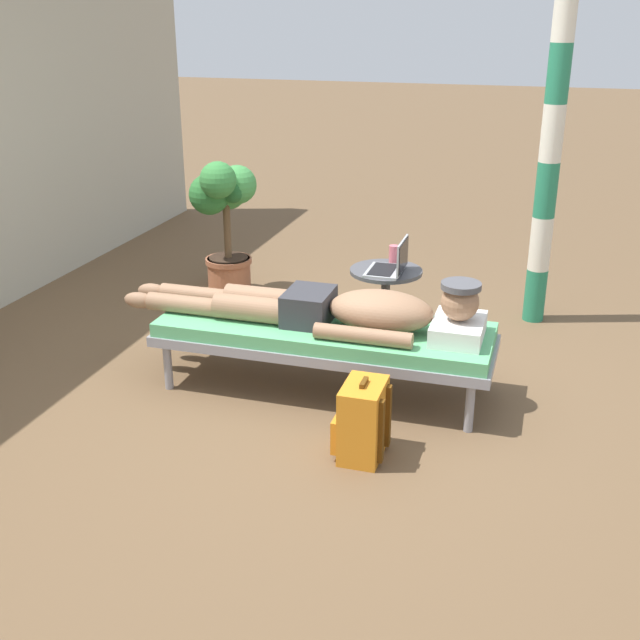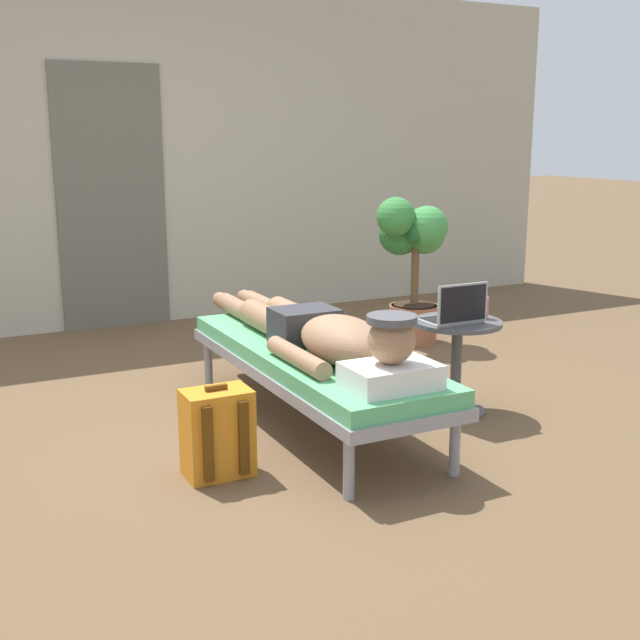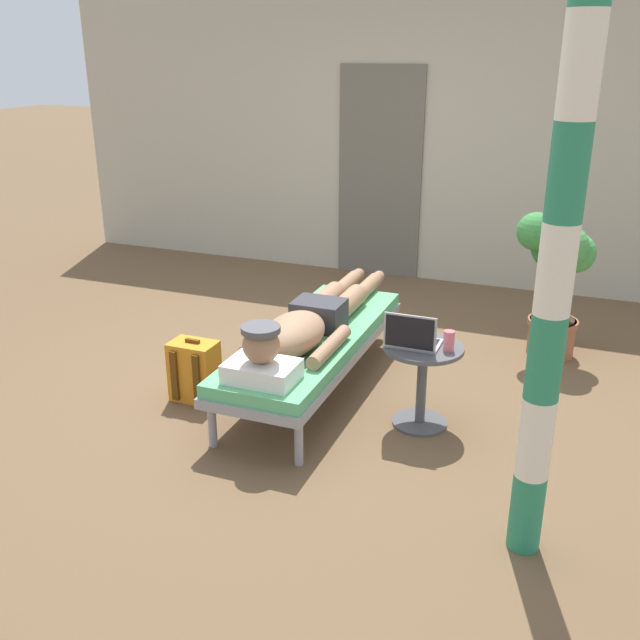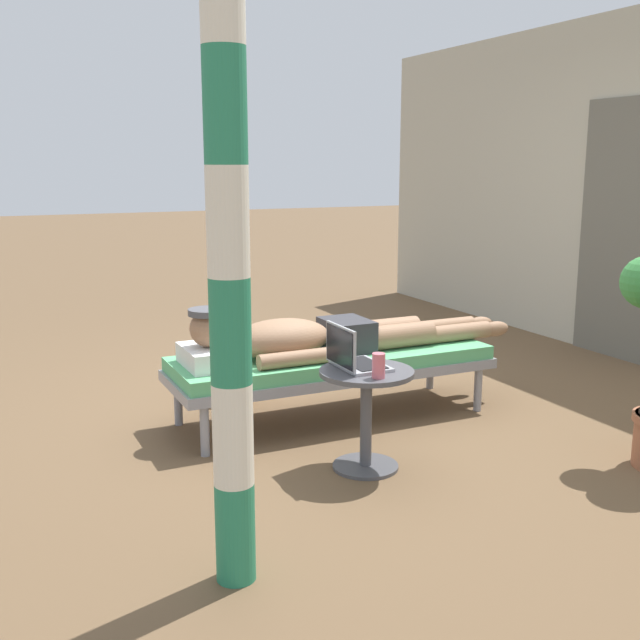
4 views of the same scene
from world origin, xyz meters
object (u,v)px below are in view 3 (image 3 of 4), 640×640
porch_post (556,269)px  laptop (412,338)px  backpack (195,371)px  potted_plant (558,267)px  drink_glass (449,341)px  person_reclining (307,324)px  side_table (422,371)px  lounge_chair (314,343)px

porch_post → laptop: bearing=131.2°
backpack → potted_plant: size_ratio=0.39×
potted_plant → backpack: bearing=-142.2°
potted_plant → laptop: bearing=-115.4°
drink_glass → person_reclining: bearing=173.5°
side_table → laptop: laptop is taller
lounge_chair → laptop: (0.72, -0.24, 0.24)m
side_table → potted_plant: potted_plant is taller
drink_glass → backpack: bearing=-173.3°
lounge_chair → person_reclining: person_reclining is taller
person_reclining → backpack: (-0.68, -0.30, -0.32)m
porch_post → backpack: bearing=161.2°
drink_glass → potted_plant: size_ratio=0.11×
person_reclining → side_table: person_reclining is taller
person_reclining → side_table: size_ratio=4.15×
laptop → drink_glass: (0.21, 0.03, 0.00)m
drink_glass → lounge_chair: bearing=167.3°
laptop → drink_glass: 0.21m
drink_glass → potted_plant: 1.52m
backpack → porch_post: porch_post is taller
lounge_chair → laptop: size_ratio=6.40×
porch_post → potted_plant: bearing=92.2°
side_table → drink_glass: (0.15, -0.02, 0.23)m
potted_plant → porch_post: porch_post is taller
side_table → porch_post: porch_post is taller
laptop → backpack: laptop is taller
backpack → porch_post: size_ratio=0.16×
lounge_chair → potted_plant: (1.42, 1.23, 0.34)m
lounge_chair → person_reclining: 0.20m
side_table → porch_post: size_ratio=0.19×
backpack → drink_glass: bearing=6.7°
person_reclining → potted_plant: 1.96m
lounge_chair → side_table: (0.78, -0.19, 0.01)m
side_table → backpack: 1.49m
drink_glass → porch_post: size_ratio=0.05×
backpack → person_reclining: bearing=23.6°
side_table → potted_plant: (0.64, 1.42, 0.33)m
potted_plant → porch_post: size_ratio=0.40×
lounge_chair → laptop: 0.80m
person_reclining → laptop: size_ratio=7.00×
person_reclining → porch_post: size_ratio=0.81×
backpack → laptop: bearing=6.3°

